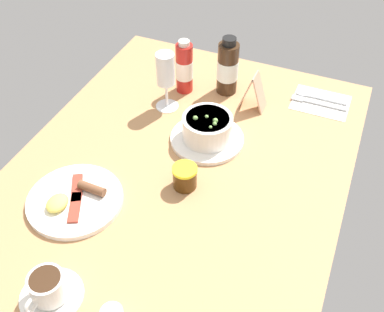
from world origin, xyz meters
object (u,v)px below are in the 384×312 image
object	(u,v)px
wine_glass	(166,72)
coffee_cup	(49,289)
cutlery_setting	(319,102)
sauce_bottle_red	(184,68)
sauce_bottle_brown	(226,68)
porridge_bowl	(207,130)
menu_card	(254,91)
jam_jar	(185,177)
breakfast_plate	(74,200)

from	to	relation	value
wine_glass	coffee_cup	bearing A→B (deg)	-175.81
cutlery_setting	sauce_bottle_red	world-z (taller)	sauce_bottle_red
sauce_bottle_brown	sauce_bottle_red	world-z (taller)	sauce_bottle_brown
porridge_bowl	menu_card	distance (cm)	20.53
jam_jar	breakfast_plate	world-z (taller)	jam_jar
coffee_cup	wine_glass	bearing A→B (deg)	4.19
breakfast_plate	coffee_cup	bearing A→B (deg)	-157.62
cutlery_setting	jam_jar	size ratio (longest dim) A/B	2.72
wine_glass	menu_card	distance (cm)	26.20
wine_glass	jam_jar	xyz separation A→B (cm)	(-27.32, -17.59, -8.94)
sauce_bottle_brown	porridge_bowl	bearing A→B (deg)	-172.13
cutlery_setting	wine_glass	size ratio (longest dim) A/B	0.95
sauce_bottle_brown	menu_card	size ratio (longest dim) A/B	1.61
sauce_bottle_red	breakfast_plate	world-z (taller)	sauce_bottle_red
cutlery_setting	sauce_bottle_red	size ratio (longest dim) A/B	0.99
porridge_bowl	jam_jar	bearing A→B (deg)	-176.73
coffee_cup	breakfast_plate	size ratio (longest dim) A/B	0.56
coffee_cup	sauce_bottle_red	world-z (taller)	sauce_bottle_red
porridge_bowl	cutlery_setting	size ratio (longest dim) A/B	1.19
porridge_bowl	sauce_bottle_red	size ratio (longest dim) A/B	1.18
jam_jar	sauce_bottle_red	world-z (taller)	sauce_bottle_red
cutlery_setting	porridge_bowl	bearing A→B (deg)	139.29
coffee_cup	sauce_bottle_red	xyz separation A→B (cm)	(75.30, 3.31, 4.93)
cutlery_setting	sauce_bottle_red	distance (cm)	42.08
wine_glass	sauce_bottle_brown	size ratio (longest dim) A/B	0.98
sauce_bottle_brown	sauce_bottle_red	distance (cm)	12.64
jam_jar	porridge_bowl	bearing A→B (deg)	3.27
menu_card	porridge_bowl	bearing A→B (deg)	160.24
porridge_bowl	wine_glass	world-z (taller)	wine_glass
jam_jar	breakfast_plate	bearing A→B (deg)	124.51
porridge_bowl	wine_glass	xyz separation A→B (cm)	(9.59, 16.58, 8.14)
coffee_cup	sauce_bottle_brown	bearing A→B (deg)	-6.05
cutlery_setting	coffee_cup	bearing A→B (deg)	156.58
wine_glass	menu_card	size ratio (longest dim) A/B	1.57
wine_glass	breakfast_plate	world-z (taller)	wine_glass
breakfast_plate	jam_jar	bearing A→B (deg)	-55.49
cutlery_setting	menu_card	size ratio (longest dim) A/B	1.49
cutlery_setting	jam_jar	world-z (taller)	jam_jar
cutlery_setting	sauce_bottle_brown	bearing A→B (deg)	100.51
wine_glass	sauce_bottle_brown	distance (cm)	19.86
cutlery_setting	sauce_bottle_brown	world-z (taller)	sauce_bottle_brown
sauce_bottle_brown	breakfast_plate	size ratio (longest dim) A/B	0.80
menu_card	jam_jar	bearing A→B (deg)	170.93
jam_jar	sauce_bottle_brown	xyz separation A→B (cm)	(41.63, 4.32, 5.24)
porridge_bowl	cutlery_setting	world-z (taller)	porridge_bowl
coffee_cup	sauce_bottle_red	size ratio (longest dim) A/B	0.75
wine_glass	breakfast_plate	distance (cm)	44.28
cutlery_setting	coffee_cup	xyz separation A→B (cm)	(-85.14, 36.87, 2.79)
coffee_cup	menu_card	size ratio (longest dim) A/B	1.13
porridge_bowl	jam_jar	world-z (taller)	porridge_bowl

